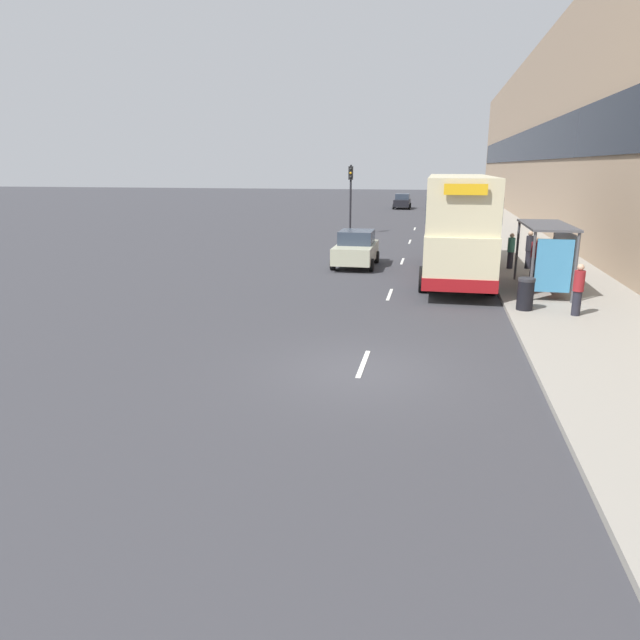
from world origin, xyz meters
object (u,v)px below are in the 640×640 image
Objects in this scene: pedestrian_2 at (534,256)px; pedestrian_3 at (529,250)px; car_1 at (402,201)px; traffic_light_far_kerb at (351,188)px; double_decker_bus_near at (457,224)px; car_0 at (356,249)px; pedestrian_1 at (511,251)px; pedestrian_at_shelter at (578,289)px; litter_bin at (525,294)px; bus_shelter at (552,246)px.

pedestrian_2 is 0.98× the size of pedestrian_3.
traffic_light_far_kerb is at bearing 85.43° from car_1.
double_decker_bus_near is at bearing -149.43° from pedestrian_3.
pedestrian_3 is at bearing 87.89° from pedestrian_2.
car_0 is 2.44× the size of pedestrian_1.
pedestrian_at_shelter reaches higher than litter_bin.
pedestrian_1 is at bearing 98.73° from bus_shelter.
litter_bin is at bearing -100.86° from pedestrian_2.
car_0 is 7.96m from pedestrian_3.
pedestrian_3 reaches higher than car_0.
pedestrian_3 reaches higher than pedestrian_1.
traffic_light_far_kerb reaches higher than pedestrian_1.
pedestrian_1 is 16.52m from traffic_light_far_kerb.
pedestrian_2 is at bearing 79.14° from litter_bin.
double_decker_bus_near is 6.91× the size of pedestrian_at_shelter.
pedestrian_1 is at bearing 35.68° from double_decker_bus_near.
pedestrian_at_shelter reaches higher than car_0.
pedestrian_1 is 1.54× the size of litter_bin.
car_0 is 1.01× the size of car_1.
bus_shelter is at bearing -61.11° from traffic_light_far_kerb.
car_0 is (-4.61, 1.84, -1.44)m from double_decker_bus_near.
car_0 is 39.61m from car_1.
bus_shelter reaches higher than pedestrian_3.
litter_bin is (-0.45, -8.05, -0.30)m from pedestrian_1.
bus_shelter reaches higher than litter_bin.
car_0 is at bearing 90.24° from car_1.
litter_bin is (6.85, -47.69, -0.16)m from car_1.
traffic_light_far_kerb reaches higher than litter_bin.
pedestrian_at_shelter is 6.69m from pedestrian_2.
traffic_light_far_kerb reaches higher than car_0.
bus_shelter is 2.60× the size of pedestrian_1.
bus_shelter is at bearing 100.24° from car_1.
double_decker_bus_near reaches higher than pedestrian_1.
car_0 is at bearing 179.77° from pedestrian_1.
car_0 is 2.41× the size of pedestrian_at_shelter.
pedestrian_at_shelter is (8.33, -48.14, 0.15)m from car_1.
pedestrian_at_shelter is at bearing -17.07° from litter_bin.
traffic_light_far_kerb is at bearing 125.05° from pedestrian_1.
pedestrian_2 is 6.35m from litter_bin.
pedestrian_2 is (-0.03, 3.22, -0.88)m from bus_shelter.
pedestrian_3 is at bearing 81.22° from litter_bin.
traffic_light_far_kerb is (-2.10, -26.24, 2.39)m from car_1.
bus_shelter reaches higher than car_0.
pedestrian_2 is 0.35× the size of traffic_light_far_kerb.
double_decker_bus_near reaches higher than litter_bin.
double_decker_bus_near reaches higher than car_1.
pedestrian_2 is at bearing 166.82° from car_0.
car_1 is at bearing 98.17° from litter_bin.
bus_shelter is 5.27m from pedestrian_3.
traffic_light_far_kerb reaches higher than pedestrian_at_shelter.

